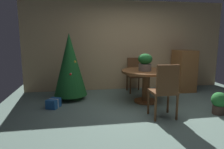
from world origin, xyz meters
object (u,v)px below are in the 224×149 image
object	(u,v)px
holiday_tree	(70,65)
gift_box_blue	(54,103)
flower_vase	(145,62)
potted_plant	(219,102)
wooden_chair_far	(134,73)
wooden_cabinet	(184,71)
round_dining_table	(146,78)
wooden_chair_near	(165,88)

from	to	relation	value
holiday_tree	gift_box_blue	distance (m)	1.05
flower_vase	potted_plant	distance (m)	1.74
wooden_chair_far	wooden_cabinet	xyz separation A→B (m)	(1.45, -0.16, 0.06)
round_dining_table	potted_plant	bearing A→B (deg)	-40.59
wooden_cabinet	potted_plant	distance (m)	1.95
wooden_chair_near	wooden_chair_far	xyz separation A→B (m)	(0.00, 2.09, -0.06)
flower_vase	wooden_chair_near	bearing A→B (deg)	-86.43
wooden_chair_near	wooden_chair_far	size ratio (longest dim) A/B	1.08
holiday_tree	wooden_chair_near	bearing A→B (deg)	-41.65
round_dining_table	potted_plant	distance (m)	1.60
round_dining_table	wooden_chair_far	size ratio (longest dim) A/B	1.22
round_dining_table	flower_vase	xyz separation A→B (m)	(-0.06, -0.06, 0.40)
gift_box_blue	flower_vase	bearing A→B (deg)	0.09
wooden_chair_far	holiday_tree	bearing A→B (deg)	-164.28
holiday_tree	potted_plant	size ratio (longest dim) A/B	3.65
wooden_chair_near	holiday_tree	distance (m)	2.41
gift_box_blue	holiday_tree	bearing A→B (deg)	59.28
wooden_chair_near	wooden_chair_far	distance (m)	2.10
wooden_chair_far	gift_box_blue	distance (m)	2.46
wooden_chair_near	holiday_tree	world-z (taller)	holiday_tree
gift_box_blue	round_dining_table	bearing A→B (deg)	1.77
round_dining_table	gift_box_blue	size ratio (longest dim) A/B	3.21
flower_vase	holiday_tree	xyz separation A→B (m)	(-1.73, 0.60, -0.10)
round_dining_table	gift_box_blue	world-z (taller)	round_dining_table
flower_vase	potted_plant	world-z (taller)	flower_vase
round_dining_table	flower_vase	distance (m)	0.41
wooden_chair_far	wooden_cabinet	size ratio (longest dim) A/B	0.81
round_dining_table	wooden_chair_near	world-z (taller)	wooden_chair_near
wooden_chair_far	wooden_cabinet	bearing A→B (deg)	-6.31
flower_vase	gift_box_blue	distance (m)	2.27
round_dining_table	flower_vase	size ratio (longest dim) A/B	2.94
round_dining_table	wooden_cabinet	xyz separation A→B (m)	(1.45, 0.88, 0.01)
wooden_chair_far	round_dining_table	bearing A→B (deg)	-90.00
round_dining_table	gift_box_blue	xyz separation A→B (m)	(-2.15, -0.07, -0.49)
wooden_chair_near	gift_box_blue	size ratio (longest dim) A/B	2.86
round_dining_table	holiday_tree	world-z (taller)	holiday_tree
wooden_chair_far	holiday_tree	distance (m)	1.89
flower_vase	potted_plant	size ratio (longest dim) A/B	0.88
round_dining_table	flower_vase	world-z (taller)	flower_vase
wooden_chair_far	wooden_cabinet	world-z (taller)	wooden_cabinet
wooden_chair_near	holiday_tree	bearing A→B (deg)	138.35
wooden_chair_near	wooden_chair_far	world-z (taller)	wooden_chair_near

